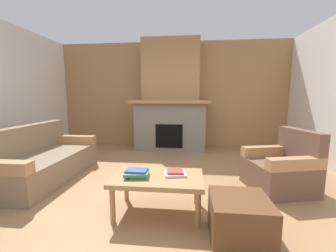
{
  "coord_description": "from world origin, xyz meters",
  "views": [
    {
      "loc": [
        0.48,
        -2.62,
        1.3
      ],
      "look_at": [
        0.11,
        0.96,
        0.8
      ],
      "focal_mm": 22.45,
      "sensor_mm": 36.0,
      "label": 1
    }
  ],
  "objects": [
    {
      "name": "ground",
      "position": [
        0.0,
        0.0,
        0.0
      ],
      "size": [
        9.0,
        9.0,
        0.0
      ],
      "primitive_type": "plane",
      "color": "#9E754C"
    },
    {
      "name": "couch",
      "position": [
        -1.83,
        0.38,
        0.29
      ],
      "size": [
        0.85,
        1.8,
        0.85
      ],
      "color": "#847056",
      "rests_on": "ground"
    },
    {
      "name": "ottoman",
      "position": [
        0.95,
        -0.79,
        0.2
      ],
      "size": [
        0.52,
        0.52,
        0.4
      ],
      "primitive_type": "cube",
      "color": "brown",
      "rests_on": "ground"
    },
    {
      "name": "book_stack_near_edge",
      "position": [
        -0.09,
        -0.45,
        0.47
      ],
      "size": [
        0.29,
        0.25,
        0.08
      ],
      "color": "#3D7F4C",
      "rests_on": "coffee_table"
    },
    {
      "name": "book_stack_center",
      "position": [
        0.32,
        -0.34,
        0.45
      ],
      "size": [
        0.27,
        0.25,
        0.05
      ],
      "color": "beige",
      "rests_on": "coffee_table"
    },
    {
      "name": "coffee_table",
      "position": [
        0.14,
        -0.41,
        0.38
      ],
      "size": [
        1.0,
        0.6,
        0.43
      ],
      "color": "tan",
      "rests_on": "ground"
    },
    {
      "name": "wall_back_wood_panel",
      "position": [
        0.0,
        3.0,
        1.35
      ],
      "size": [
        6.0,
        0.12,
        2.7
      ],
      "primitive_type": "cube",
      "color": "#A87A4C",
      "rests_on": "ground"
    },
    {
      "name": "armchair",
      "position": [
        1.78,
        0.38,
        0.29
      ],
      "size": [
        0.92,
        0.92,
        0.85
      ],
      "color": "brown",
      "rests_on": "ground"
    },
    {
      "name": "fireplace",
      "position": [
        0.0,
        2.62,
        1.16
      ],
      "size": [
        1.9,
        0.82,
        2.7
      ],
      "color": "gray",
      "rests_on": "ground"
    }
  ]
}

